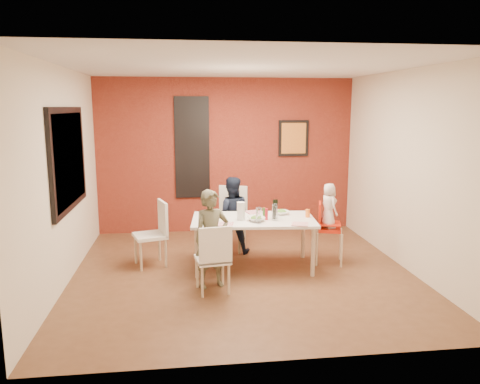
{
  "coord_description": "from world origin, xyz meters",
  "views": [
    {
      "loc": [
        -0.79,
        -5.96,
        2.2
      ],
      "look_at": [
        0.0,
        0.3,
        1.05
      ],
      "focal_mm": 35.0,
      "sensor_mm": 36.0,
      "label": 1
    }
  ],
  "objects": [
    {
      "name": "glassblock_strip",
      "position": [
        -0.6,
        2.21,
        1.5
      ],
      "size": [
        0.55,
        0.03,
        1.7
      ],
      "primitive_type": "cube",
      "color": "silver",
      "rests_on": "wall_back"
    },
    {
      "name": "plate_far_mid",
      "position": [
        0.24,
        0.57,
        0.7
      ],
      "size": [
        0.26,
        0.26,
        0.01
      ],
      "primitive_type": "cube",
      "rotation": [
        0.0,
        0.0,
        0.23
      ],
      "color": "silver",
      "rests_on": "dining_table"
    },
    {
      "name": "paper_towel_roll",
      "position": [
        -0.01,
        0.14,
        0.82
      ],
      "size": [
        0.11,
        0.11,
        0.25
      ],
      "primitive_type": "cylinder",
      "color": "silver",
      "rests_on": "dining_table"
    },
    {
      "name": "wall_left",
      "position": [
        -2.25,
        0.0,
        1.35
      ],
      "size": [
        0.02,
        4.5,
        2.7
      ],
      "primitive_type": "cube",
      "color": "beige",
      "rests_on": "ground"
    },
    {
      "name": "art_print_canvas",
      "position": [
        1.2,
        2.19,
        1.65
      ],
      "size": [
        0.44,
        0.01,
        0.54
      ],
      "primitive_type": "cube",
      "color": "orange",
      "rests_on": "wall_back"
    },
    {
      "name": "condiment_red",
      "position": [
        0.34,
        0.11,
        0.77
      ],
      "size": [
        0.04,
        0.04,
        0.16
      ],
      "primitive_type": "cylinder",
      "color": "red",
      "rests_on": "dining_table"
    },
    {
      "name": "plate_near_right",
      "position": [
        0.72,
        -0.2,
        0.7
      ],
      "size": [
        0.26,
        0.26,
        0.01
      ],
      "primitive_type": "cube",
      "rotation": [
        0.0,
        0.0,
        -0.3
      ],
      "color": "white",
      "rests_on": "dining_table"
    },
    {
      "name": "brick_accent_wall",
      "position": [
        0.0,
        2.23,
        1.35
      ],
      "size": [
        4.5,
        0.02,
        2.7
      ],
      "primitive_type": "cube",
      "color": "maroon",
      "rests_on": "ground"
    },
    {
      "name": "salad_bowl_b",
      "position": [
        0.61,
        0.4,
        0.72
      ],
      "size": [
        0.27,
        0.27,
        0.05
      ],
      "primitive_type": "imported",
      "rotation": [
        0.0,
        0.0,
        0.3
      ],
      "color": "white",
      "rests_on": "dining_table"
    },
    {
      "name": "wine_glass_b",
      "position": [
        0.44,
        0.07,
        0.81
      ],
      "size": [
        0.08,
        0.08,
        0.22
      ],
      "primitive_type": "cylinder",
      "color": "silver",
      "rests_on": "dining_table"
    },
    {
      "name": "condiment_brown",
      "position": [
        0.32,
        0.2,
        0.77
      ],
      "size": [
        0.04,
        0.04,
        0.15
      ],
      "primitive_type": "cylinder",
      "color": "brown",
      "rests_on": "dining_table"
    },
    {
      "name": "plate_far_left",
      "position": [
        -0.41,
        0.54,
        0.7
      ],
      "size": [
        0.29,
        0.29,
        0.01
      ],
      "primitive_type": "cube",
      "rotation": [
        0.0,
        0.0,
        0.28
      ],
      "color": "white",
      "rests_on": "dining_table"
    },
    {
      "name": "salad_bowl_a",
      "position": [
        0.19,
        0.06,
        0.72
      ],
      "size": [
        0.28,
        0.28,
        0.06
      ],
      "primitive_type": "imported",
      "rotation": [
        0.0,
        0.0,
        0.27
      ],
      "color": "white",
      "rests_on": "dining_table"
    },
    {
      "name": "wall_right",
      "position": [
        2.25,
        0.0,
        1.35
      ],
      "size": [
        0.02,
        4.5,
        2.7
      ],
      "primitive_type": "cube",
      "color": "beige",
      "rests_on": "ground"
    },
    {
      "name": "chair_far",
      "position": [
        -0.03,
        1.14,
        0.55
      ],
      "size": [
        0.58,
        0.58,
        0.98
      ],
      "rotation": [
        0.0,
        0.0,
        -0.34
      ],
      "color": "silver",
      "rests_on": "ground"
    },
    {
      "name": "condiment_green",
      "position": [
        0.32,
        0.19,
        0.77
      ],
      "size": [
        0.04,
        0.04,
        0.15
      ],
      "primitive_type": "cylinder",
      "color": "#397A28",
      "rests_on": "dining_table"
    },
    {
      "name": "art_print_frame",
      "position": [
        1.2,
        2.21,
        1.65
      ],
      "size": [
        0.54,
        0.03,
        0.64
      ],
      "primitive_type": "cube",
      "color": "black",
      "rests_on": "wall_back"
    },
    {
      "name": "child_far",
      "position": [
        -0.06,
        0.9,
        0.59
      ],
      "size": [
        0.61,
        0.49,
        1.17
      ],
      "primitive_type": "imported",
      "rotation": [
        0.0,
        0.0,
        3.05
      ],
      "color": "black",
      "rests_on": "ground"
    },
    {
      "name": "wall_back",
      "position": [
        0.0,
        2.25,
        1.35
      ],
      "size": [
        4.5,
        0.02,
        2.7
      ],
      "primitive_type": "cube",
      "color": "beige",
      "rests_on": "ground"
    },
    {
      "name": "ground",
      "position": [
        0.0,
        0.0,
        0.0
      ],
      "size": [
        4.5,
        4.5,
        0.0
      ],
      "primitive_type": "plane",
      "color": "brown",
      "rests_on": "ground"
    },
    {
      "name": "high_chair",
      "position": [
        1.23,
        0.27,
        0.52
      ],
      "size": [
        0.45,
        0.45,
        0.87
      ],
      "rotation": [
        0.0,
        0.0,
        1.29
      ],
      "color": "red",
      "rests_on": "ground"
    },
    {
      "name": "plate_near_left",
      "position": [
        -0.26,
        -0.08,
        0.7
      ],
      "size": [
        0.27,
        0.27,
        0.01
      ],
      "primitive_type": "cube",
      "rotation": [
        0.0,
        0.0,
        -0.25
      ],
      "color": "silver",
      "rests_on": "dining_table"
    },
    {
      "name": "sippy_cup",
      "position": [
        0.93,
        0.19,
        0.75
      ],
      "size": [
        0.06,
        0.06,
        0.11
      ],
      "primitive_type": "cylinder",
      "color": "orange",
      "rests_on": "dining_table"
    },
    {
      "name": "wall_front",
      "position": [
        0.0,
        -2.25,
        1.35
      ],
      "size": [
        4.5,
        0.02,
        2.7
      ],
      "primitive_type": "cube",
      "color": "beige",
      "rests_on": "ground"
    },
    {
      "name": "picture_window_pane",
      "position": [
        -2.21,
        0.2,
        1.55
      ],
      "size": [
        0.02,
        1.55,
        1.15
      ],
      "primitive_type": "cube",
      "color": "black",
      "rests_on": "wall_left"
    },
    {
      "name": "ceiling",
      "position": [
        0.0,
        0.0,
        2.7
      ],
      "size": [
        4.5,
        4.5,
        0.02
      ],
      "primitive_type": "cube",
      "color": "silver",
      "rests_on": "wall_back"
    },
    {
      "name": "glassblock_surround",
      "position": [
        -0.6,
        2.21,
        1.5
      ],
      "size": [
        0.6,
        0.03,
        1.76
      ],
      "primitive_type": "cube",
      "color": "black",
      "rests_on": "wall_back"
    },
    {
      "name": "dining_table",
      "position": [
        0.17,
        0.21,
        0.63
      ],
      "size": [
        1.74,
        1.07,
        0.69
      ],
      "rotation": [
        0.0,
        0.0,
        -0.09
      ],
      "color": "white",
      "rests_on": "ground"
    },
    {
      "name": "child_near",
      "position": [
        -0.44,
        -0.43,
        0.61
      ],
      "size": [
        0.51,
        0.41,
        1.22
      ],
      "primitive_type": "imported",
      "rotation": [
        0.0,
        0.0,
        0.3
      ],
      "color": "brown",
      "rests_on": "ground"
    },
    {
      "name": "toddler",
      "position": [
        1.25,
        0.26,
        0.83
      ],
      "size": [
        0.28,
        0.35,
        0.64
      ],
      "primitive_type": "imported",
      "rotation": [
        0.0,
        0.0,
        1.85
      ],
      "color": "silver",
      "rests_on": "high_chair"
    },
    {
      "name": "wine_bottle",
      "position": [
        0.47,
        0.18,
        0.83
      ],
      "size": [
        0.07,
        0.07,
        0.26
      ],
      "primitive_type": "cylinder",
      "color": "black",
      "rests_on": "dining_table"
    },
    {
      "name": "chair_near",
      "position": [
        -0.43,
        -0.67,
        0.47
      ],
      "size": [
        0.44,
        0.44,
        0.84
      ],
      "rotation": [
        0.0,
        0.0,
        3.28
      ],
      "color": "white",
      "rests_on": "ground"
    },
    {
      "name": "wine_glass_a",
      "position": [
        0.2,
        -0.07,
        0.8
      ],
      "size": [
        0.07,
        0.07,
        0.21
      ],
      "primitive_type": "cylinder",
      "color": "white",
      "rests_on": "dining_table"
    },
    {
      "name": "chair_left",
      "position": [
        -1.17,
        0.47,
        0.51
      ],
      "size": [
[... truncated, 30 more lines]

